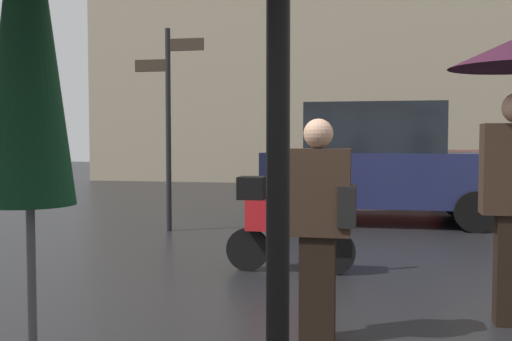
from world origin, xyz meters
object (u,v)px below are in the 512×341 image
(folded_patio_umbrella_near, at_px, (27,32))
(parked_scooter, at_px, (286,220))
(pedestrian_with_bag, at_px, (320,216))
(parked_car_right, at_px, (379,159))
(street_signpost, at_px, (169,109))
(parked_car_left, at_px, (382,163))

(folded_patio_umbrella_near, distance_m, parked_scooter, 4.21)
(pedestrian_with_bag, distance_m, parked_car_right, 9.65)
(street_signpost, bearing_deg, parked_car_right, 58.36)
(folded_patio_umbrella_near, relative_size, parked_scooter, 1.97)
(folded_patio_umbrella_near, bearing_deg, parked_scooter, 83.20)
(parked_car_right, bearing_deg, pedestrian_with_bag, 100.11)
(parked_scooter, distance_m, parked_car_left, 4.28)
(parked_car_left, relative_size, street_signpost, 1.31)
(folded_patio_umbrella_near, relative_size, pedestrian_with_bag, 1.74)
(parked_car_right, xyz_separation_m, street_signpost, (-3.16, -5.14, 0.92))
(parked_car_left, height_order, street_signpost, street_signpost)
(folded_patio_umbrella_near, height_order, pedestrian_with_bag, folded_patio_umbrella_near)
(parked_scooter, height_order, parked_car_left, parked_car_left)
(parked_car_right, bearing_deg, folded_patio_umbrella_near, 95.54)
(parked_car_left, height_order, parked_car_right, parked_car_left)
(pedestrian_with_bag, height_order, parked_car_right, parked_car_right)
(parked_car_right, bearing_deg, street_signpost, 71.23)
(folded_patio_umbrella_near, xyz_separation_m, parked_scooter, (0.47, 3.97, -1.29))
(parked_scooter, distance_m, parked_car_right, 7.64)
(parked_scooter, bearing_deg, folded_patio_umbrella_near, -98.59)
(pedestrian_with_bag, distance_m, street_signpost, 5.34)
(folded_patio_umbrella_near, distance_m, pedestrian_with_bag, 2.36)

